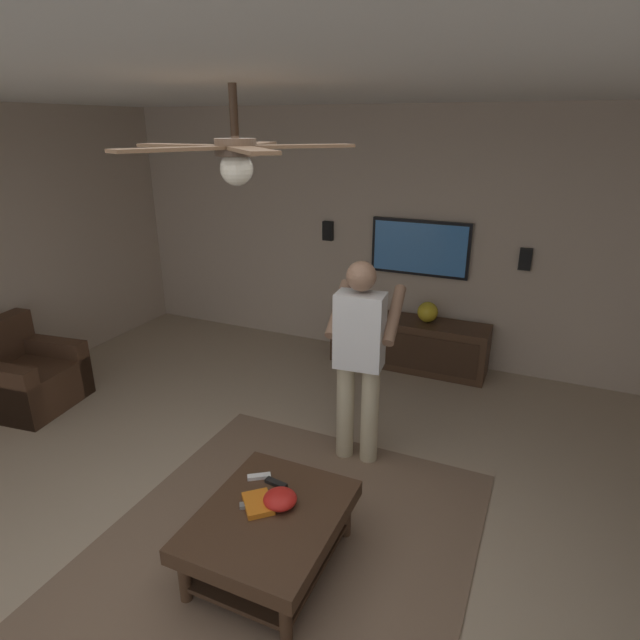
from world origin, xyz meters
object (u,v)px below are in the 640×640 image
at_px(remote_white, 259,476).
at_px(ceiling_fan, 235,153).
at_px(tv, 420,248).
at_px(book, 258,504).
at_px(coffee_table, 270,527).
at_px(person_standing, 360,352).
at_px(armchair, 24,378).
at_px(remote_grey, 252,505).
at_px(wall_speaker_left, 525,259).
at_px(media_console, 408,343).
at_px(bowl, 280,499).
at_px(remote_black, 276,483).
at_px(vase_round, 428,312).
at_px(wall_speaker_right, 328,231).

distance_m(remote_white, ceiling_fan, 2.02).
height_order(tv, book, tv).
bearing_deg(coffee_table, book, 76.55).
height_order(coffee_table, book, book).
bearing_deg(book, person_standing, 129.77).
xyz_separation_m(coffee_table, book, (0.02, 0.09, 0.12)).
bearing_deg(armchair, remote_white, -18.03).
distance_m(remote_grey, wall_speaker_left, 3.68).
height_order(media_console, bowl, media_console).
relative_size(media_console, bowl, 8.34).
relative_size(remote_grey, wall_speaker_left, 0.68).
bearing_deg(remote_grey, bowl, 175.21).
bearing_deg(media_console, remote_grey, -2.19).
bearing_deg(ceiling_fan, person_standing, -10.83).
height_order(coffee_table, remote_black, remote_black).
relative_size(remote_grey, ceiling_fan, 0.13).
xyz_separation_m(media_console, ceiling_fan, (-3.05, 0.15, 2.15)).
distance_m(coffee_table, vase_round, 3.17).
height_order(person_standing, vase_round, person_standing).
xyz_separation_m(remote_grey, vase_round, (3.14, -0.30, 0.25)).
bearing_deg(remote_black, remote_grey, -90.45).
height_order(bowl, book, bowl).
xyz_separation_m(media_console, vase_round, (0.02, -0.18, 0.39)).
distance_m(tv, book, 3.46).
bearing_deg(bowl, ceiling_fan, 93.94).
relative_size(bowl, remote_white, 1.36).
bearing_deg(vase_round, person_standing, 176.92).
height_order(armchair, media_console, armchair).
bearing_deg(wall_speaker_right, tv, -90.69).
xyz_separation_m(bowl, remote_grey, (-0.08, 0.15, -0.03)).
relative_size(coffee_table, wall_speaker_left, 4.55).
bearing_deg(person_standing, remote_grey, 165.67).
height_order(book, vase_round, vase_round).
distance_m(coffee_table, wall_speaker_right, 3.72).
height_order(remote_grey, wall_speaker_left, wall_speaker_left).
distance_m(remote_black, book, 0.22).
bearing_deg(armchair, coffee_table, -21.79).
distance_m(person_standing, remote_black, 1.18).
bearing_deg(coffee_table, ceiling_fan, 65.40).
bearing_deg(vase_round, remote_black, 174.72).
bearing_deg(remote_white, wall_speaker_left, 32.74).
bearing_deg(armchair, bowl, -20.26).
bearing_deg(armchair, media_console, 29.23).
height_order(remote_white, book, book).
bearing_deg(wall_speaker_left, wall_speaker_right, 90.00).
bearing_deg(tv, remote_black, -1.58).
distance_m(person_standing, remote_white, 1.19).
xyz_separation_m(person_standing, remote_grey, (-1.28, 0.20, -0.52)).
height_order(media_console, wall_speaker_right, wall_speaker_right).
xyz_separation_m(bowl, vase_round, (3.07, -0.15, 0.21)).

